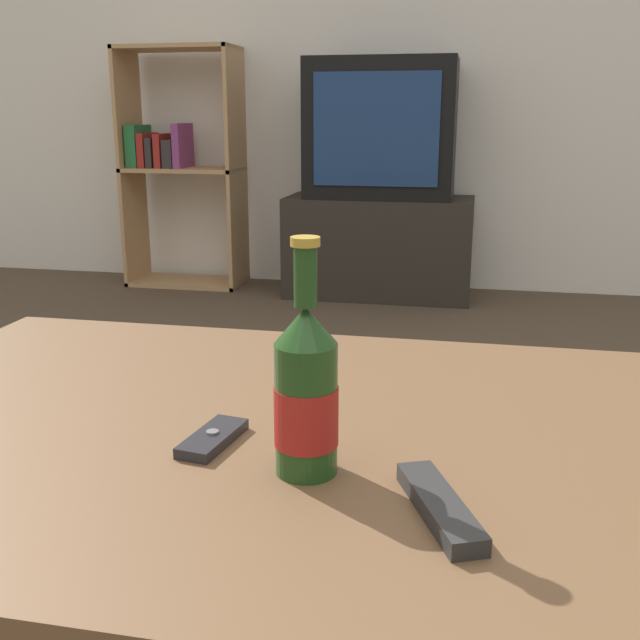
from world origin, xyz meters
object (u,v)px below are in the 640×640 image
object	(u,v)px
tv_stand	(379,247)
remote_control	(440,506)
bookshelf	(177,164)
television	(381,129)
beer_bottle	(306,393)
cell_phone	(213,438)

from	to	relation	value
tv_stand	remote_control	world-z (taller)	remote_control
tv_stand	bookshelf	size ratio (longest dim) A/B	0.75
tv_stand	television	world-z (taller)	television
remote_control	beer_bottle	bearing A→B (deg)	133.10
cell_phone	bookshelf	bearing A→B (deg)	121.60
television	bookshelf	world-z (taller)	bookshelf
bookshelf	cell_phone	bearing A→B (deg)	-67.07
cell_phone	beer_bottle	bearing A→B (deg)	-12.15
beer_bottle	cell_phone	size ratio (longest dim) A/B	2.28
tv_stand	beer_bottle	bearing A→B (deg)	-84.36
beer_bottle	cell_phone	xyz separation A→B (m)	(-0.13, 0.05, -0.09)
television	tv_stand	bearing A→B (deg)	90.00
television	remote_control	xyz separation A→B (m)	(0.44, -2.94, -0.33)
television	bookshelf	xyz separation A→B (m)	(-1.07, 0.06, -0.18)
tv_stand	cell_phone	world-z (taller)	cell_phone
tv_stand	beer_bottle	size ratio (longest dim) A/B	3.29
beer_bottle	bookshelf	bearing A→B (deg)	114.75
bookshelf	beer_bottle	bearing A→B (deg)	-65.25
television	bookshelf	bearing A→B (deg)	176.73
bookshelf	tv_stand	bearing A→B (deg)	-3.06
tv_stand	beer_bottle	distance (m)	2.91
beer_bottle	cell_phone	distance (m)	0.17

